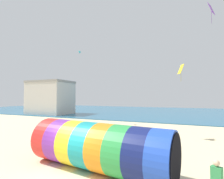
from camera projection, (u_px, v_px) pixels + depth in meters
The scene contains 6 objects.
sea at pixel (162, 112), 45.28m from camera, with size 120.00×40.00×0.10m, color #236084.
giant_inflatable_tube at pixel (98, 146), 9.54m from camera, with size 8.47×3.66×2.55m.
kite_purple_diamond at pixel (211, 9), 21.46m from camera, with size 0.93×1.18×2.53m.
kite_yellow_diamond at pixel (181, 69), 19.30m from camera, with size 0.75×0.91×1.89m.
kite_cyan_parafoil at pixel (80, 52), 27.16m from camera, with size 0.64×0.92×0.47m.
promenade_building at pixel (50, 98), 40.37m from camera, with size 9.41×6.78×7.65m.
Camera 1 is at (5.70, -6.62, 3.99)m, focal length 28.00 mm.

